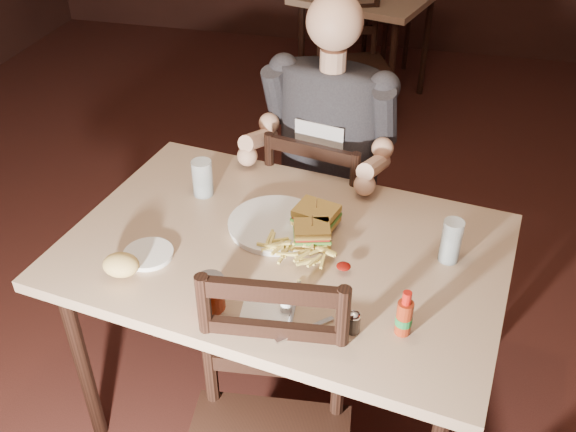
% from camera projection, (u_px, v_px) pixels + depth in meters
% --- Properties ---
extents(room_shell, '(7.00, 7.00, 7.00)m').
position_uv_depth(room_shell, '(310.00, 12.00, 1.86)').
color(room_shell, black).
rests_on(room_shell, ground).
extents(main_table, '(1.45, 1.07, 0.77)m').
position_uv_depth(main_table, '(284.00, 264.00, 2.02)').
color(main_table, tan).
rests_on(main_table, ground).
extents(bg_table, '(0.99, 0.99, 0.77)m').
position_uv_depth(bg_table, '(368.00, 5.00, 4.19)').
color(bg_table, tan).
rests_on(bg_table, ground).
extents(chair_far, '(0.50, 0.53, 0.90)m').
position_uv_depth(chair_far, '(327.00, 218.00, 2.65)').
color(chair_far, black).
rests_on(chair_far, ground).
extents(bg_chair_far, '(0.61, 0.64, 0.99)m').
position_uv_depth(bg_chair_far, '(376.00, 7.00, 4.73)').
color(bg_chair_far, black).
rests_on(bg_chair_far, ground).
extents(bg_chair_near, '(0.57, 0.59, 0.92)m').
position_uv_depth(bg_chair_near, '(353.00, 69.00, 3.88)').
color(bg_chair_near, black).
rests_on(bg_chair_near, ground).
extents(diner, '(0.60, 0.51, 0.91)m').
position_uv_depth(diner, '(327.00, 121.00, 2.34)').
color(diner, '#2D2E32').
rests_on(diner, chair_far).
extents(dinner_plate, '(0.34, 0.34, 0.02)m').
position_uv_depth(dinner_plate, '(276.00, 225.00, 2.05)').
color(dinner_plate, white).
rests_on(dinner_plate, main_table).
extents(sandwich_left, '(0.15, 0.14, 0.11)m').
position_uv_depth(sandwich_left, '(316.00, 210.00, 2.02)').
color(sandwich_left, gold).
rests_on(sandwich_left, dinner_plate).
extents(sandwich_right, '(0.13, 0.12, 0.10)m').
position_uv_depth(sandwich_right, '(312.00, 229.00, 1.94)').
color(sandwich_right, gold).
rests_on(sandwich_right, dinner_plate).
extents(fries_pile, '(0.27, 0.21, 0.04)m').
position_uv_depth(fries_pile, '(296.00, 250.00, 1.91)').
color(fries_pile, '#E0CA5A').
rests_on(fries_pile, dinner_plate).
extents(ketchup_dollop, '(0.05, 0.05, 0.01)m').
position_uv_depth(ketchup_dollop, '(344.00, 266.00, 1.87)').
color(ketchup_dollop, maroon).
rests_on(ketchup_dollop, dinner_plate).
extents(glass_left, '(0.08, 0.08, 0.13)m').
position_uv_depth(glass_left, '(202.00, 178.00, 2.18)').
color(glass_left, silver).
rests_on(glass_left, main_table).
extents(glass_right, '(0.07, 0.07, 0.14)m').
position_uv_depth(glass_right, '(451.00, 241.00, 1.89)').
color(glass_right, silver).
rests_on(glass_right, main_table).
extents(hot_sauce, '(0.05, 0.05, 0.14)m').
position_uv_depth(hot_sauce, '(405.00, 313.00, 1.64)').
color(hot_sauce, maroon).
rests_on(hot_sauce, main_table).
extents(salt_shaker, '(0.04, 0.04, 0.06)m').
position_uv_depth(salt_shaker, '(286.00, 303.00, 1.73)').
color(salt_shaker, white).
rests_on(salt_shaker, main_table).
extents(pepper_shaker, '(0.04, 0.04, 0.06)m').
position_uv_depth(pepper_shaker, '(354.00, 323.00, 1.67)').
color(pepper_shaker, '#38332D').
rests_on(pepper_shaker, main_table).
extents(syrup_dispenser, '(0.09, 0.09, 0.10)m').
position_uv_depth(syrup_dispenser, '(211.00, 293.00, 1.73)').
color(syrup_dispenser, maroon).
rests_on(syrup_dispenser, main_table).
extents(napkin, '(0.16, 0.15, 0.00)m').
position_uv_depth(napkin, '(269.00, 305.00, 1.77)').
color(napkin, white).
rests_on(napkin, main_table).
extents(knife, '(0.03, 0.19, 0.00)m').
position_uv_depth(knife, '(294.00, 303.00, 1.77)').
color(knife, silver).
rests_on(knife, napkin).
extents(fork, '(0.14, 0.13, 0.01)m').
position_uv_depth(fork, '(305.00, 330.00, 1.68)').
color(fork, silver).
rests_on(fork, napkin).
extents(side_plate, '(0.17, 0.17, 0.01)m').
position_uv_depth(side_plate, '(149.00, 255.00, 1.94)').
color(side_plate, white).
rests_on(side_plate, main_table).
extents(bread_roll, '(0.12, 0.10, 0.06)m').
position_uv_depth(bread_roll, '(121.00, 265.00, 1.84)').
color(bread_roll, '#D7B25F').
rests_on(bread_roll, side_plate).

